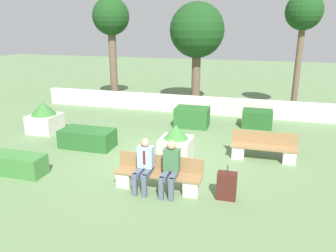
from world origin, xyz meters
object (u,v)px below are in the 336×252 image
bench_front (158,176)px  tree_center_left (197,31)px  tree_leftmost (111,20)px  tree_center_right (304,16)px  suitcase (227,186)px  planter_corner_right (176,146)px  planter_corner_left (44,118)px  person_seated_woman (170,165)px  person_seated_man (144,163)px  bench_left_side (263,150)px

bench_front → tree_center_left: (-0.86, 8.97, 3.28)m
tree_center_left → tree_leftmost: bearing=-176.5°
tree_center_right → tree_center_left: bearing=176.3°
suitcase → tree_leftmost: 11.75m
suitcase → tree_center_left: (-2.54, 9.02, 3.27)m
bench_front → planter_corner_right: (0.03, 1.63, 0.21)m
bench_front → planter_corner_left: bearing=150.2°
tree_leftmost → tree_center_left: (4.32, 0.26, -0.51)m
planter_corner_left → tree_leftmost: (0.32, 5.57, 3.55)m
bench_front → person_seated_woman: (0.35, -0.14, 0.40)m
bench_front → person_seated_man: (-0.31, -0.14, 0.39)m
planter_corner_left → suitcase: planter_corner_left is taller
person_seated_man → planter_corner_left: person_seated_man is taller
person_seated_woman → bench_front: bearing=158.1°
bench_front → suitcase: 1.69m
tree_leftmost → tree_center_left: bearing=3.5°
tree_center_left → tree_center_right: (4.64, -0.30, 0.68)m
suitcase → tree_center_left: tree_center_left is taller
person_seated_man → tree_center_left: 9.57m
bench_left_side → person_seated_woman: person_seated_woman is taller
bench_front → person_seated_man: size_ratio=1.66×
bench_front → bench_left_side: (2.50, 2.63, -0.01)m
planter_corner_right → tree_center_left: tree_center_left is taller
bench_left_side → tree_leftmost: (-7.68, 6.08, 3.79)m
bench_left_side → suitcase: 2.80m
person_seated_man → tree_center_right: tree_center_right is taller
person_seated_woman → tree_leftmost: size_ratio=0.25×
tree_center_right → tree_leftmost: bearing=179.7°
suitcase → bench_left_side: bearing=73.1°
bench_front → person_seated_man: 0.52m
suitcase → person_seated_woman: bearing=-176.2°
planter_corner_left → suitcase: 7.86m
tree_leftmost → bench_left_side: bearing=-38.4°
planter_corner_left → tree_center_left: bearing=51.5°
planter_corner_right → tree_leftmost: 9.48m
bench_front → suitcase: bearing=-1.7°
tree_leftmost → tree_center_right: 8.97m
person_seated_woman → tree_center_left: tree_center_left is taller
person_seated_woman → tree_center_left: 9.63m
person_seated_woman → planter_corner_left: 6.71m
person_seated_woman → suitcase: size_ratio=1.51×
person_seated_man → person_seated_woman: size_ratio=0.99×
bench_front → tree_leftmost: bearing=120.7°
tree_center_right → bench_front: bearing=-113.6°
person_seated_woman → bench_left_side: bearing=52.2°
bench_left_side → tree_center_left: 7.89m
bench_front → tree_center_right: size_ratio=0.41×
tree_center_left → tree_center_right: size_ratio=0.95×
bench_front → planter_corner_left: 6.34m
tree_center_right → suitcase: bearing=-103.5°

